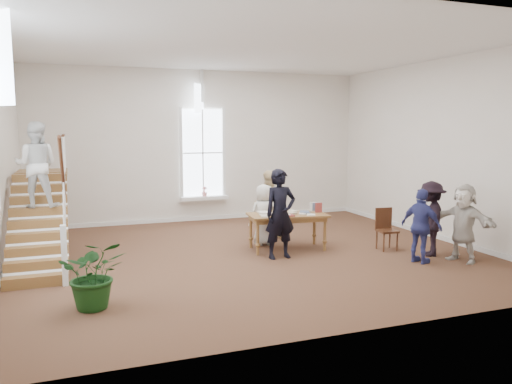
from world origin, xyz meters
name	(u,v)px	position (x,y,z in m)	size (l,w,h in m)	color
ground	(252,254)	(0.00, 0.00, 0.00)	(10.00, 10.00, 0.00)	#4E321E
room_shell	(204,207)	(0.00, 4.39, 0.40)	(10.49, 10.00, 10.00)	silver
staircase	(38,186)	(-4.34, 0.75, 1.62)	(1.10, 4.10, 2.92)	brown
library_table	(287,218)	(0.93, 0.17, 0.75)	(1.86, 1.08, 0.90)	brown
police_officer	(280,214)	(0.48, -0.48, 0.97)	(0.70, 0.46, 1.93)	black
elderly_woman	(264,215)	(0.58, 0.77, 0.73)	(0.72, 0.47, 1.47)	silver
person_yellow	(268,205)	(0.88, 1.27, 0.88)	(0.85, 0.66, 1.75)	beige
woman_cluster_a	(421,226)	(3.08, -1.84, 0.78)	(0.91, 0.38, 1.56)	navy
woman_cluster_b	(431,219)	(3.68, -1.39, 0.82)	(1.06, 0.61, 1.64)	black
woman_cluster_c	(463,223)	(3.98, -2.04, 0.82)	(1.53, 0.49, 1.65)	silver
floor_plant	(94,274)	(-3.40, -2.30, 0.55)	(0.99, 0.86, 1.10)	#123611
side_chair	(386,227)	(3.08, -0.58, 0.53)	(0.45, 0.45, 0.96)	black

